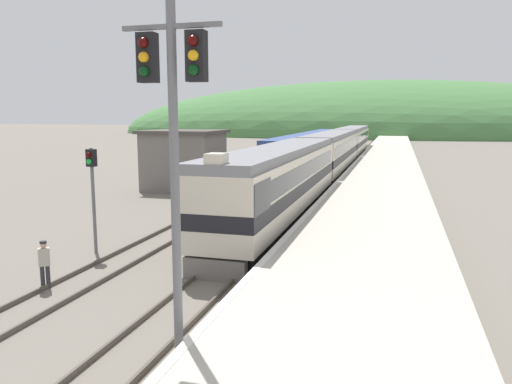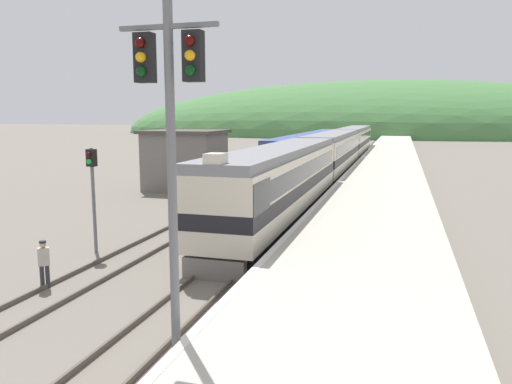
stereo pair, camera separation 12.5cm
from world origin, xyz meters
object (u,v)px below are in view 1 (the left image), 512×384
Objects in this scene: signal_mast_main at (173,124)px; track_worker at (44,262)px; express_train_lead_car at (279,182)px; signal_post_siding at (92,179)px; carriage_third at (353,141)px; carriage_second at (332,152)px; siding_train at (310,147)px.

signal_mast_main is 8.83m from track_worker.
signal_mast_main is at bearing -29.70° from track_worker.
express_train_lead_car is 12.52× the size of track_worker.
signal_post_siding is (-6.08, -7.72, 0.90)m from express_train_lead_car.
signal_mast_main reaches higher than track_worker.
signal_post_siding is at bearing -96.74° from carriage_third.
carriage_third is (0.00, 43.77, -0.01)m from express_train_lead_car.
signal_post_siding is (-6.08, -29.49, 0.91)m from carriage_second.
carriage_third is 10.09m from siding_train.
signal_mast_main is at bearing -88.64° from carriage_third.
siding_train is 22.92× the size of track_worker.
track_worker is at bearing -77.51° from signal_post_siding.
signal_mast_main reaches higher than express_train_lead_car.
track_worker is (-5.13, -55.79, -1.30)m from carriage_third.
carriage_third is 0.57× the size of siding_train.
carriage_third is 13.09× the size of track_worker.
carriage_second is at bearing 78.35° from signal_post_siding.
signal_mast_main is 11.25m from signal_post_siding.
carriage_second is 2.51× the size of signal_mast_main.
express_train_lead_car is 16.16m from signal_mast_main.
express_train_lead_car is at bearing 66.90° from track_worker.
signal_post_siding is (-7.49, 8.04, -2.41)m from signal_mast_main.
carriage_third reaches higher than track_worker.
express_train_lead_car is 0.96× the size of carriage_second.
signal_mast_main is 5.21× the size of track_worker.
signal_mast_main reaches higher than carriage_second.
signal_mast_main is at bearing -47.01° from signal_post_siding.
track_worker is (-5.13, -33.80, -1.30)m from carriage_second.
siding_train is at bearing 97.14° from express_train_lead_car.
siding_train is (-4.35, 34.67, -0.42)m from express_train_lead_car.
carriage_third reaches higher than siding_train.
carriage_third is 51.85m from signal_post_siding.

